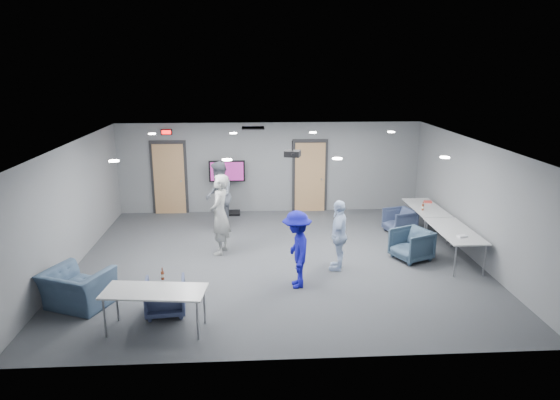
{
  "coord_description": "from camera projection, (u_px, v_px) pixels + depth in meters",
  "views": [
    {
      "loc": [
        -0.57,
        -10.67,
        4.34
      ],
      "look_at": [
        0.11,
        0.84,
        1.2
      ],
      "focal_mm": 32.0,
      "sensor_mm": 36.0,
      "label": 1
    }
  ],
  "objects": [
    {
      "name": "person_b",
      "position": [
        219.0,
        196.0,
        13.42
      ],
      "size": [
        0.82,
        0.99,
        1.86
      ],
      "primitive_type": "imported",
      "rotation": [
        0.0,
        0.0,
        -1.43
      ],
      "color": "slate",
      "rests_on": "floor"
    },
    {
      "name": "projector",
      "position": [
        292.0,
        153.0,
        11.22
      ],
      "size": [
        0.41,
        0.37,
        0.36
      ],
      "rotation": [
        0.0,
        0.0,
        -0.27
      ],
      "color": "black",
      "rests_on": "ceiling"
    },
    {
      "name": "wall_left",
      "position": [
        71.0,
        207.0,
        10.84
      ],
      "size": [
        0.02,
        8.0,
        2.7
      ],
      "primitive_type": "cube",
      "color": "slate",
      "rests_on": "floor"
    },
    {
      "name": "table_right_a",
      "position": [
        426.0,
        209.0,
        13.08
      ],
      "size": [
        0.75,
        1.81,
        0.73
      ],
      "rotation": [
        0.0,
        0.0,
        1.57
      ],
      "color": "silver",
      "rests_on": "floor"
    },
    {
      "name": "bottle_front",
      "position": [
        163.0,
        275.0,
        8.63
      ],
      "size": [
        0.06,
        0.06,
        0.22
      ],
      "color": "#602410",
      "rests_on": "table_front_left"
    },
    {
      "name": "chair_right_a",
      "position": [
        400.0,
        221.0,
        13.23
      ],
      "size": [
        0.87,
        0.86,
        0.65
      ],
      "primitive_type": "imported",
      "rotation": [
        0.0,
        0.0,
        -1.3
      ],
      "color": "#343F5B",
      "rests_on": "floor"
    },
    {
      "name": "wall_back",
      "position": [
        270.0,
        168.0,
        14.95
      ],
      "size": [
        9.0,
        0.02,
        2.7
      ],
      "primitive_type": "cube",
      "color": "slate",
      "rests_on": "floor"
    },
    {
      "name": "exit_sign",
      "position": [
        166.0,
        132.0,
        14.42
      ],
      "size": [
        0.32,
        0.08,
        0.16
      ],
      "color": "black",
      "rests_on": "wall_back"
    },
    {
      "name": "wall_right",
      "position": [
        474.0,
        200.0,
        11.35
      ],
      "size": [
        0.02,
        8.0,
        2.7
      ],
      "primitive_type": "cube",
      "color": "slate",
      "rests_on": "floor"
    },
    {
      "name": "hvac_diffuser",
      "position": [
        253.0,
        128.0,
        13.41
      ],
      "size": [
        0.6,
        0.6,
        0.03
      ],
      "primitive_type": "cube",
      "color": "black",
      "rests_on": "ceiling"
    },
    {
      "name": "person_a",
      "position": [
        220.0,
        215.0,
        11.63
      ],
      "size": [
        0.6,
        0.78,
        1.91
      ],
      "primitive_type": "imported",
      "rotation": [
        0.0,
        0.0,
        -1.8
      ],
      "color": "gray",
      "rests_on": "floor"
    },
    {
      "name": "chair_right_b",
      "position": [
        411.0,
        245.0,
        11.4
      ],
      "size": [
        1.02,
        1.01,
        0.71
      ],
      "primitive_type": "imported",
      "rotation": [
        0.0,
        0.0,
        -1.15
      ],
      "color": "#334658",
      "rests_on": "floor"
    },
    {
      "name": "wall_front",
      "position": [
        292.0,
        277.0,
        7.24
      ],
      "size": [
        9.0,
        0.02,
        2.7
      ],
      "primitive_type": "cube",
      "color": "slate",
      "rests_on": "floor"
    },
    {
      "name": "chair_front_b",
      "position": [
        77.0,
        288.0,
        9.17
      ],
      "size": [
        1.4,
        1.32,
        0.72
      ],
      "primitive_type": "imported",
      "rotation": [
        0.0,
        0.0,
        2.73
      ],
      "color": "#3E536B",
      "rests_on": "floor"
    },
    {
      "name": "table_front_left",
      "position": [
        155.0,
        293.0,
        8.25
      ],
      "size": [
        1.76,
        0.9,
        0.73
      ],
      "rotation": [
        0.0,
        0.0,
        -0.12
      ],
      "color": "silver",
      "rests_on": "floor"
    },
    {
      "name": "table_right_b",
      "position": [
        455.0,
        232.0,
        11.24
      ],
      "size": [
        0.8,
        1.91,
        0.73
      ],
      "rotation": [
        0.0,
        0.0,
        1.57
      ],
      "color": "silver",
      "rests_on": "floor"
    },
    {
      "name": "door_left",
      "position": [
        169.0,
        178.0,
        14.8
      ],
      "size": [
        1.06,
        0.17,
        2.24
      ],
      "color": "black",
      "rests_on": "wall_back"
    },
    {
      "name": "floor",
      "position": [
        277.0,
        260.0,
        11.45
      ],
      "size": [
        9.0,
        9.0,
        0.0
      ],
      "primitive_type": "plane",
      "color": "#373A3F",
      "rests_on": "ground"
    },
    {
      "name": "wrapper",
      "position": [
        462.0,
        236.0,
        10.78
      ],
      "size": [
        0.21,
        0.17,
        0.04
      ],
      "primitive_type": "cube",
      "rotation": [
        0.0,
        0.0,
        0.23
      ],
      "color": "silver",
      "rests_on": "table_right_b"
    },
    {
      "name": "chair_front_a",
      "position": [
        165.0,
        296.0,
        8.93
      ],
      "size": [
        0.77,
        0.78,
        0.65
      ],
      "primitive_type": "imported",
      "rotation": [
        0.0,
        0.0,
        3.25
      ],
      "color": "#3D476B",
      "rests_on": "floor"
    },
    {
      "name": "person_d",
      "position": [
        297.0,
        249.0,
        9.91
      ],
      "size": [
        0.62,
        1.04,
        1.58
      ],
      "primitive_type": "imported",
      "rotation": [
        0.0,
        0.0,
        -1.54
      ],
      "color": "#161793",
      "rests_on": "floor"
    },
    {
      "name": "tv_stand",
      "position": [
        227.0,
        184.0,
        14.74
      ],
      "size": [
        1.06,
        0.51,
        1.63
      ],
      "color": "black",
      "rests_on": "floor"
    },
    {
      "name": "snack_box",
      "position": [
        428.0,
        202.0,
        13.48
      ],
      "size": [
        0.22,
        0.17,
        0.05
      ],
      "primitive_type": "cube",
      "rotation": [
        0.0,
        0.0,
        -0.16
      ],
      "color": "#CB3B32",
      "rests_on": "table_right_a"
    },
    {
      "name": "person_c",
      "position": [
        339.0,
        235.0,
        10.77
      ],
      "size": [
        0.62,
        0.98,
        1.56
      ],
      "primitive_type": "imported",
      "rotation": [
        0.0,
        0.0,
        -1.85
      ],
      "color": "silver",
      "rests_on": "floor"
    },
    {
      "name": "bottle_right",
      "position": [
        423.0,
        207.0,
        12.75
      ],
      "size": [
        0.06,
        0.06,
        0.23
      ],
      "color": "#602410",
      "rests_on": "table_right_a"
    },
    {
      "name": "ceiling",
      "position": [
        277.0,
        143.0,
        10.74
      ],
      "size": [
        9.0,
        9.0,
        0.0
      ],
      "primitive_type": "plane",
      "rotation": [
        3.14,
        0.0,
        0.0
      ],
      "color": "silver",
      "rests_on": "wall_back"
    },
    {
      "name": "downlights",
      "position": [
        277.0,
        144.0,
        10.74
      ],
      "size": [
        6.18,
        3.78,
        0.02
      ],
      "color": "white",
      "rests_on": "ceiling"
    },
    {
      "name": "door_right",
      "position": [
        310.0,
        177.0,
        15.05
      ],
      "size": [
        1.06,
        0.17,
        2.24
      ],
      "color": "black",
      "rests_on": "wall_back"
    }
  ]
}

